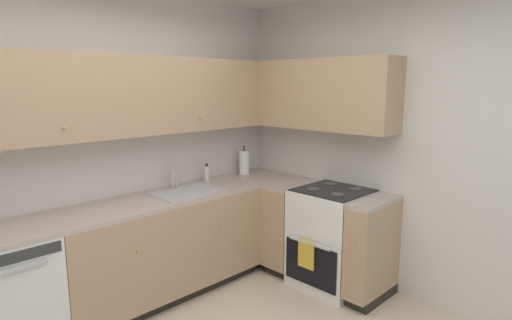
# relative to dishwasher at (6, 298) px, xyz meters

# --- Properties ---
(wall_back) EXTENTS (3.98, 0.05, 2.65)m
(wall_back) POSITION_rel_dishwasher_xyz_m (0.80, 0.33, 0.89)
(wall_back) COLOR silver
(wall_back) RESTS_ON ground_plane
(wall_right) EXTENTS (0.05, 3.60, 2.65)m
(wall_right) POSITION_rel_dishwasher_xyz_m (2.76, -1.45, 0.89)
(wall_right) COLOR silver
(wall_right) RESTS_ON ground_plane
(dishwasher) EXTENTS (0.60, 0.63, 0.87)m
(dishwasher) POSITION_rel_dishwasher_xyz_m (0.00, 0.00, 0.00)
(dishwasher) COLOR white
(dishwasher) RESTS_ON ground_plane
(lower_cabinets_back) EXTENTS (1.83, 0.62, 0.87)m
(lower_cabinets_back) POSITION_rel_dishwasher_xyz_m (1.22, 0.00, 0.00)
(lower_cabinets_back) COLOR tan
(lower_cabinets_back) RESTS_ON ground_plane
(countertop_back) EXTENTS (3.04, 0.60, 0.03)m
(countertop_back) POSITION_rel_dishwasher_xyz_m (1.22, 0.00, 0.45)
(countertop_back) COLOR #B7A89E
(countertop_back) RESTS_ON lower_cabinets_back
(lower_cabinets_right) EXTENTS (0.62, 1.16, 0.87)m
(lower_cabinets_right) POSITION_rel_dishwasher_xyz_m (2.44, -0.82, 0.00)
(lower_cabinets_right) COLOR tan
(lower_cabinets_right) RESTS_ON ground_plane
(countertop_right) EXTENTS (0.60, 1.16, 0.03)m
(countertop_right) POSITION_rel_dishwasher_xyz_m (2.44, -0.82, 0.45)
(countertop_right) COLOR #B7A89E
(countertop_right) RESTS_ON lower_cabinets_right
(oven_range) EXTENTS (0.68, 0.62, 1.05)m
(oven_range) POSITION_rel_dishwasher_xyz_m (2.46, -0.93, 0.02)
(oven_range) COLOR white
(oven_range) RESTS_ON ground_plane
(upper_cabinets_back) EXTENTS (2.72, 0.34, 0.65)m
(upper_cabinets_back) POSITION_rel_dishwasher_xyz_m (1.06, 0.14, 1.33)
(upper_cabinets_back) COLOR tan
(upper_cabinets_right) EXTENTS (0.32, 1.71, 0.65)m
(upper_cabinets_right) POSITION_rel_dishwasher_xyz_m (2.58, -0.56, 1.33)
(upper_cabinets_right) COLOR tan
(sink) EXTENTS (0.62, 0.40, 0.10)m
(sink) POSITION_rel_dishwasher_xyz_m (1.49, -0.03, 0.43)
(sink) COLOR #B7B7BC
(sink) RESTS_ON countertop_back
(faucet) EXTENTS (0.07, 0.16, 0.23)m
(faucet) POSITION_rel_dishwasher_xyz_m (1.49, 0.18, 0.60)
(faucet) COLOR silver
(faucet) RESTS_ON countertop_back
(soap_bottle) EXTENTS (0.05, 0.05, 0.18)m
(soap_bottle) POSITION_rel_dishwasher_xyz_m (1.88, 0.18, 0.55)
(soap_bottle) COLOR silver
(soap_bottle) RESTS_ON countertop_back
(paper_towel_roll) EXTENTS (0.11, 0.11, 0.31)m
(paper_towel_roll) POSITION_rel_dishwasher_xyz_m (2.37, 0.16, 0.60)
(paper_towel_roll) COLOR white
(paper_towel_roll) RESTS_ON countertop_back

